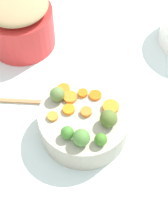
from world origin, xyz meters
TOP-DOWN VIEW (x-y plane):
  - tabletop at (0.00, 0.00)m, footprint 2.40×2.40m
  - serving_bowl_carrots at (-0.02, -0.03)m, footprint 0.23×0.23m
  - metal_pot at (0.35, 0.04)m, footprint 0.20×0.20m
  - stuffing_mound at (0.35, 0.04)m, footprint 0.19×0.19m
  - carrot_slice_0 at (-0.01, 0.04)m, footprint 0.04×0.04m
  - carrot_slice_1 at (0.04, -0.05)m, footprint 0.02×0.02m
  - carrot_slice_2 at (0.07, -0.01)m, footprint 0.03×0.03m
  - carrot_slice_3 at (0.00, -0.00)m, footprint 0.04×0.04m
  - carrot_slice_4 at (0.03, -0.01)m, footprint 0.04×0.04m
  - carrot_slice_5 at (-0.02, -0.04)m, footprint 0.04×0.04m
  - carrot_slice_6 at (0.02, -0.08)m, footprint 0.04×0.04m
  - carrot_slice_7 at (-0.03, -0.10)m, footprint 0.05×0.05m
  - brussels_sprout_0 at (-0.07, 0.02)m, footprint 0.03×0.03m
  - brussels_sprout_1 at (0.04, 0.01)m, footprint 0.04×0.04m
  - brussels_sprout_2 at (-0.11, -0.04)m, footprint 0.03×0.03m
  - brussels_sprout_3 at (-0.09, 0.00)m, footprint 0.04×0.04m
  - brussels_sprout_4 at (-0.07, -0.08)m, footprint 0.04×0.04m

SIDE VIEW (x-z plane):
  - tabletop at x=0.00m, z-range 0.00..0.02m
  - serving_bowl_carrots at x=-0.02m, z-range 0.02..0.10m
  - metal_pot at x=0.35m, z-range 0.02..0.14m
  - carrot_slice_6 at x=0.02m, z-range 0.10..0.11m
  - carrot_slice_2 at x=0.07m, z-range 0.10..0.11m
  - carrot_slice_0 at x=-0.01m, z-range 0.10..0.11m
  - carrot_slice_1 at x=0.04m, z-range 0.10..0.11m
  - carrot_slice_3 at x=0.00m, z-range 0.10..0.11m
  - carrot_slice_4 at x=0.03m, z-range 0.10..0.11m
  - carrot_slice_5 at x=-0.02m, z-range 0.10..0.11m
  - carrot_slice_7 at x=-0.03m, z-range 0.10..0.11m
  - brussels_sprout_2 at x=-0.11m, z-range 0.10..0.13m
  - brussels_sprout_0 at x=-0.07m, z-range 0.10..0.13m
  - brussels_sprout_1 at x=0.04m, z-range 0.10..0.14m
  - brussels_sprout_3 at x=-0.09m, z-range 0.10..0.14m
  - brussels_sprout_4 at x=-0.07m, z-range 0.10..0.14m
  - stuffing_mound at x=0.35m, z-range 0.14..0.19m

